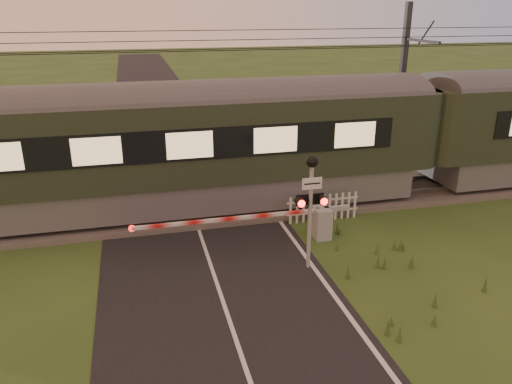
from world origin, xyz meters
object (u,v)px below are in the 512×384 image
object	(u,v)px
picket_fence	(323,208)
catenary_mast	(402,89)
train	(419,131)
boom_gate	(310,221)
crossing_signal	(311,193)

from	to	relation	value
picket_fence	catenary_mast	xyz separation A→B (m)	(4.89, 4.12, 3.16)
train	catenary_mast	size ratio (longest dim) A/B	6.48
boom_gate	picket_fence	bearing A→B (deg)	52.65
crossing_signal	catenary_mast	xyz separation A→B (m)	(6.46, 7.06, 1.41)
crossing_signal	picket_fence	xyz separation A→B (m)	(1.57, 2.94, -1.75)
picket_fence	train	bearing A→B (deg)	22.77
boom_gate	crossing_signal	distance (m)	2.54
boom_gate	picket_fence	distance (m)	1.45
crossing_signal	catenary_mast	distance (m)	9.67
crossing_signal	train	bearing A→B (deg)	38.48
train	boom_gate	world-z (taller)	train
catenary_mast	train	bearing A→B (deg)	-99.70
crossing_signal	catenary_mast	world-z (taller)	catenary_mast
train	picket_fence	size ratio (longest dim) A/B	17.92
boom_gate	catenary_mast	xyz separation A→B (m)	(5.77, 5.27, 3.07)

